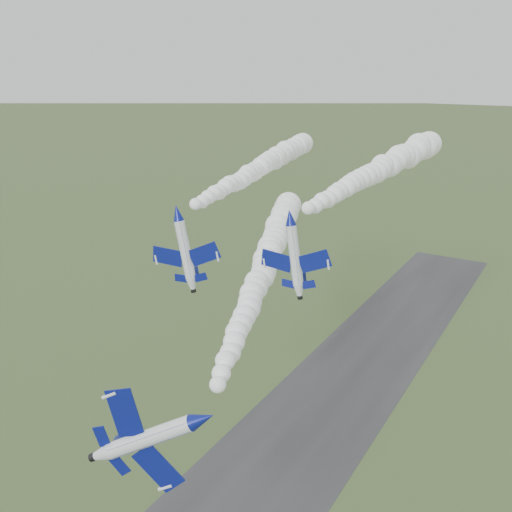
# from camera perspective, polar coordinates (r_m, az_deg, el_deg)

# --- Properties ---
(runway) EXTENTS (24.00, 260.00, 0.04)m
(runway) POSITION_cam_1_polar(r_m,az_deg,el_deg) (101.53, 1.34, -20.84)
(runway) COLOR #2E2E31
(runway) RESTS_ON ground
(jet_lead) EXTENTS (7.22, 14.08, 10.76)m
(jet_lead) POSITION_cam_1_polar(r_m,az_deg,el_deg) (56.17, -5.37, -15.98)
(jet_lead) COLOR white
(smoke_trail_jet_lead) EXTENTS (28.19, 61.77, 5.14)m
(smoke_trail_jet_lead) POSITION_cam_1_polar(r_m,az_deg,el_deg) (86.59, 0.78, -1.12)
(smoke_trail_jet_lead) COLOR white
(jet_pair_left) EXTENTS (10.84, 13.00, 3.58)m
(jet_pair_left) POSITION_cam_1_polar(r_m,az_deg,el_deg) (80.54, -7.92, 4.31)
(jet_pair_left) COLOR white
(smoke_trail_jet_pair_left) EXTENTS (15.04, 63.77, 4.94)m
(smoke_trail_jet_pair_left) POSITION_cam_1_polar(r_m,az_deg,el_deg) (111.99, 0.54, 8.93)
(smoke_trail_jet_pair_left) COLOR white
(jet_pair_right) EXTENTS (9.74, 11.88, 3.19)m
(jet_pair_right) POSITION_cam_1_polar(r_m,az_deg,el_deg) (71.63, 3.38, 3.89)
(jet_pair_right) COLOR white
(smoke_trail_jet_pair_right) EXTENTS (5.41, 57.27, 5.16)m
(smoke_trail_jet_pair_right) POSITION_cam_1_polar(r_m,az_deg,el_deg) (99.27, 12.44, 8.52)
(smoke_trail_jet_pair_right) COLOR white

